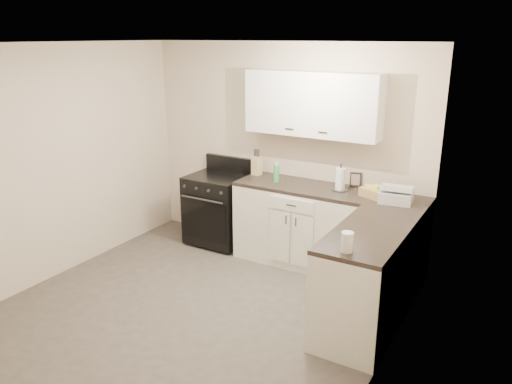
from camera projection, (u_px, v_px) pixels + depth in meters
The scene contains 21 objects.
floor at pixel (197, 309), 4.88m from camera, with size 3.60×3.60×0.00m, color #473F38.
ceiling at pixel (186, 43), 4.13m from camera, with size 3.60×3.60×0.00m, color white.
wall_back at pixel (283, 150), 5.98m from camera, with size 3.60×3.60×0.00m, color beige.
wall_right at pixel (389, 224), 3.64m from camera, with size 3.60×3.60×0.00m, color beige.
wall_left at pixel (58, 163), 5.37m from camera, with size 3.60×3.60×0.00m, color beige.
wall_front at pixel (11, 262), 3.02m from camera, with size 3.60×3.60×0.00m, color beige.
base_cabinets_back at pixel (303, 226), 5.77m from camera, with size 1.55×0.60×0.90m, color silver.
base_cabinets_right at pixel (377, 269), 4.72m from camera, with size 0.60×1.90×0.90m, color silver.
countertop_back at pixel (304, 187), 5.63m from camera, with size 1.55×0.60×0.04m, color black.
countertop_right at pixel (380, 222), 4.58m from camera, with size 0.60×1.90×0.04m, color black.
upper_cabinets at pixel (312, 104), 5.48m from camera, with size 1.55×0.30×0.70m, color white.
stove at pixel (218, 209), 6.32m from camera, with size 0.71×0.61×0.86m, color black.
knife_block at pixel (257, 166), 6.03m from camera, with size 0.10×0.09×0.23m, color #DAC086.
paper_towel at pixel (340, 179), 5.42m from camera, with size 0.10×0.10×0.25m, color white.
soap_bottle at pixel (276, 173), 5.74m from camera, with size 0.07×0.07×0.20m, color #3EA15B.
picture_frame at pixel (356, 180), 5.57m from camera, with size 0.13×0.02×0.16m, color black.
wicker_basket at pixel (375, 193), 5.21m from camera, with size 0.29×0.19×0.10m, color #B08253.
countertop_grill at pixel (396, 196), 5.06m from camera, with size 0.32×0.30×0.12m, color silver.
glass_jar at pixel (347, 242), 3.89m from camera, with size 0.10×0.10×0.16m, color silver.
oven_mitt_near at pixel (320, 286), 4.39m from camera, with size 0.02×0.15×0.26m, color black.
oven_mitt_far at pixel (333, 267), 4.61m from camera, with size 0.02×0.13×0.23m, color black.
Camera 1 is at (2.68, -3.42, 2.57)m, focal length 35.00 mm.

